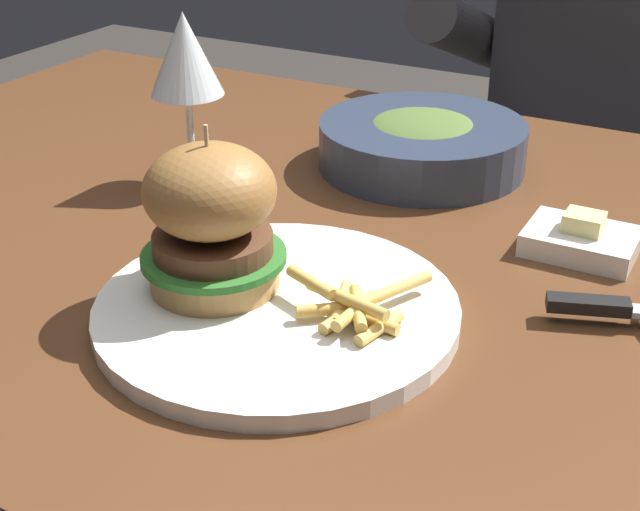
{
  "coord_description": "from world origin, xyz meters",
  "views": [
    {
      "loc": [
        0.21,
        -0.63,
        1.09
      ],
      "look_at": [
        -0.07,
        -0.12,
        0.78
      ],
      "focal_mm": 50.0,
      "sensor_mm": 36.0,
      "label": 1
    }
  ],
  "objects_px": {
    "main_plate": "(277,310)",
    "soup_bowl": "(422,143)",
    "burger_sandwich": "(211,218)",
    "wine_glass": "(186,61)",
    "butter_dish": "(581,240)",
    "diner_person": "(615,184)"
  },
  "relations": [
    {
      "from": "main_plate",
      "to": "diner_person",
      "type": "relative_size",
      "value": 0.23
    },
    {
      "from": "butter_dish",
      "to": "diner_person",
      "type": "relative_size",
      "value": 0.08
    },
    {
      "from": "burger_sandwich",
      "to": "butter_dish",
      "type": "xyz_separation_m",
      "value": [
        0.23,
        0.22,
        -0.06
      ]
    },
    {
      "from": "wine_glass",
      "to": "diner_person",
      "type": "relative_size",
      "value": 0.14
    },
    {
      "from": "main_plate",
      "to": "wine_glass",
      "type": "bearing_deg",
      "value": 138.26
    },
    {
      "from": "diner_person",
      "to": "wine_glass",
      "type": "bearing_deg",
      "value": -116.03
    },
    {
      "from": "soup_bowl",
      "to": "diner_person",
      "type": "relative_size",
      "value": 0.18
    },
    {
      "from": "main_plate",
      "to": "butter_dish",
      "type": "relative_size",
      "value": 2.97
    },
    {
      "from": "butter_dish",
      "to": "diner_person",
      "type": "xyz_separation_m",
      "value": [
        -0.07,
        0.61,
        -0.19
      ]
    },
    {
      "from": "burger_sandwich",
      "to": "diner_person",
      "type": "xyz_separation_m",
      "value": [
        0.15,
        0.82,
        -0.25
      ]
    },
    {
      "from": "butter_dish",
      "to": "main_plate",
      "type": "bearing_deg",
      "value": -128.51
    },
    {
      "from": "main_plate",
      "to": "soup_bowl",
      "type": "distance_m",
      "value": 0.33
    },
    {
      "from": "wine_glass",
      "to": "butter_dish",
      "type": "relative_size",
      "value": 1.85
    },
    {
      "from": "main_plate",
      "to": "burger_sandwich",
      "type": "distance_m",
      "value": 0.08
    },
    {
      "from": "butter_dish",
      "to": "soup_bowl",
      "type": "bearing_deg",
      "value": 149.31
    },
    {
      "from": "soup_bowl",
      "to": "diner_person",
      "type": "xyz_separation_m",
      "value": [
        0.12,
        0.49,
        -0.2
      ]
    },
    {
      "from": "burger_sandwich",
      "to": "soup_bowl",
      "type": "bearing_deg",
      "value": 84.62
    },
    {
      "from": "burger_sandwich",
      "to": "soup_bowl",
      "type": "relative_size",
      "value": 0.6
    },
    {
      "from": "burger_sandwich",
      "to": "diner_person",
      "type": "bearing_deg",
      "value": 79.42
    },
    {
      "from": "wine_glass",
      "to": "butter_dish",
      "type": "distance_m",
      "value": 0.4
    },
    {
      "from": "wine_glass",
      "to": "soup_bowl",
      "type": "distance_m",
      "value": 0.25
    },
    {
      "from": "wine_glass",
      "to": "soup_bowl",
      "type": "bearing_deg",
      "value": 37.44
    }
  ]
}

